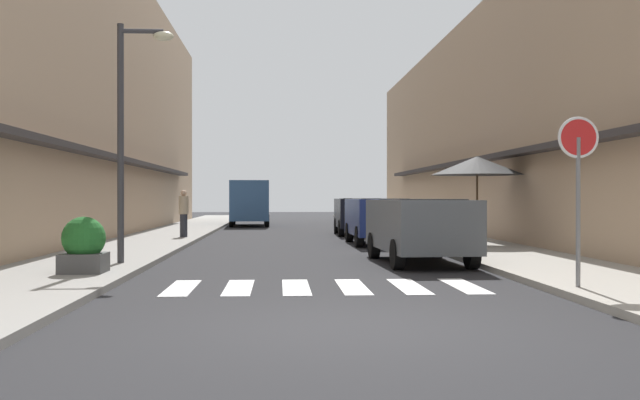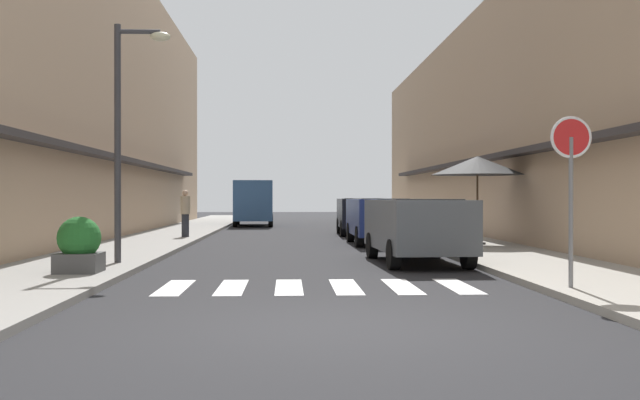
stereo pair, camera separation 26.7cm
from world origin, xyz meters
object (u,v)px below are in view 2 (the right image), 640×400
(parked_car_mid, at_px, (379,216))
(planter_corner, at_px, (79,246))
(pedestrian_walking_near, at_px, (185,212))
(street_lamp, at_px, (127,116))
(round_street_sign, at_px, (571,156))
(delivery_van, at_px, (254,199))
(parked_car_near, at_px, (417,223))
(parked_car_far, at_px, (361,212))
(cafe_umbrella, at_px, (477,166))

(parked_car_mid, relative_size, planter_corner, 4.11)
(pedestrian_walking_near, bearing_deg, planter_corner, -173.01)
(street_lamp, height_order, planter_corner, street_lamp)
(round_street_sign, xyz_separation_m, street_lamp, (-7.78, 4.69, 1.09))
(parked_car_mid, distance_m, delivery_van, 16.35)
(parked_car_near, height_order, parked_car_far, same)
(parked_car_mid, height_order, cafe_umbrella, cafe_umbrella)
(street_lamp, distance_m, pedestrian_walking_near, 10.48)
(planter_corner, xyz_separation_m, pedestrian_walking_near, (0.28, 12.27, 0.37))
(parked_car_mid, xyz_separation_m, street_lamp, (-6.35, -7.66, 2.31))
(parked_car_mid, xyz_separation_m, delivery_van, (-4.73, 15.65, 0.48))
(parked_car_far, bearing_deg, cafe_umbrella, -71.14)
(delivery_van, height_order, street_lamp, street_lamp)
(parked_car_near, height_order, round_street_sign, round_street_sign)
(delivery_van, bearing_deg, pedestrian_walking_near, -97.79)
(parked_car_near, relative_size, cafe_umbrella, 1.64)
(parked_car_near, bearing_deg, delivery_van, 101.86)
(planter_corner, distance_m, pedestrian_walking_near, 12.28)
(parked_car_near, xyz_separation_m, parked_car_mid, (0.00, 6.85, -0.00))
(parked_car_mid, bearing_deg, round_street_sign, -83.38)
(delivery_van, xyz_separation_m, round_street_sign, (6.16, -28.00, 0.74))
(planter_corner, bearing_deg, round_street_sign, -17.84)
(planter_corner, bearing_deg, cafe_umbrella, 39.39)
(cafe_umbrella, bearing_deg, delivery_van, 112.78)
(planter_corner, bearing_deg, pedestrian_walking_near, 88.71)
(delivery_van, xyz_separation_m, planter_corner, (-2.06, -25.35, -0.79))
(parked_car_far, height_order, round_street_sign, round_street_sign)
(parked_car_mid, relative_size, round_street_sign, 1.61)
(parked_car_far, height_order, delivery_van, delivery_van)
(delivery_van, height_order, pedestrian_walking_near, delivery_van)
(parked_car_mid, relative_size, pedestrian_walking_near, 2.59)
(parked_car_near, xyz_separation_m, planter_corner, (-6.79, -2.85, -0.31))
(cafe_umbrella, height_order, pedestrian_walking_near, cafe_umbrella)
(planter_corner, relative_size, pedestrian_walking_near, 0.63)
(parked_car_far, relative_size, pedestrian_walking_near, 2.47)
(delivery_van, xyz_separation_m, cafe_umbrella, (7.39, -17.59, 1.03))
(cafe_umbrella, bearing_deg, street_lamp, -147.61)
(parked_car_mid, xyz_separation_m, parked_car_far, (-0.00, 5.85, -0.00))
(parked_car_near, height_order, delivery_van, delivery_van)
(round_street_sign, height_order, planter_corner, round_street_sign)
(parked_car_mid, relative_size, cafe_umbrella, 1.57)
(parked_car_near, height_order, street_lamp, street_lamp)
(delivery_van, height_order, round_street_sign, round_street_sign)
(parked_car_near, xyz_separation_m, pedestrian_walking_near, (-6.51, 9.42, 0.06))
(parked_car_far, xyz_separation_m, pedestrian_walking_near, (-6.51, -3.28, 0.06))
(parked_car_near, height_order, pedestrian_walking_near, pedestrian_walking_near)
(delivery_van, bearing_deg, street_lamp, -93.98)
(cafe_umbrella, bearing_deg, pedestrian_walking_near, 153.80)
(pedestrian_walking_near, bearing_deg, round_street_sign, -143.68)
(parked_car_far, relative_size, street_lamp, 0.80)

